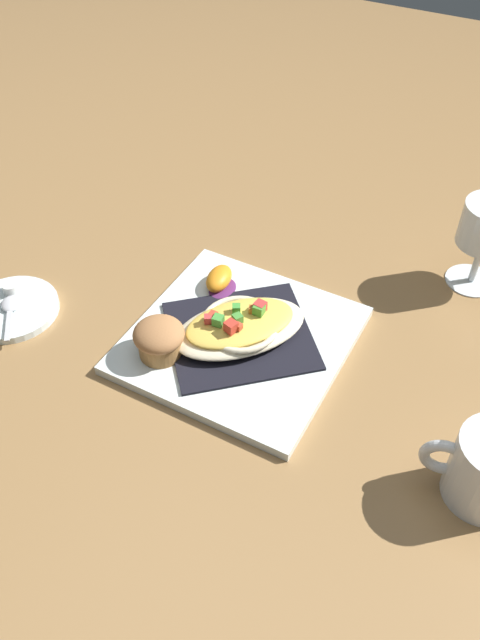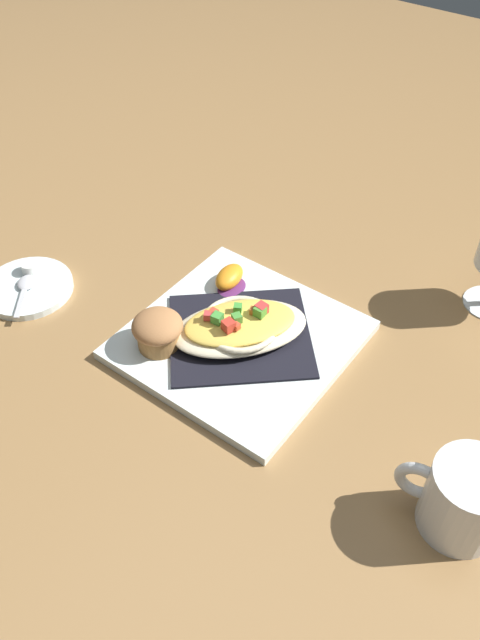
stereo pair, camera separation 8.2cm
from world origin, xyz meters
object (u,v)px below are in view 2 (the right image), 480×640
Objects in this scene: creamer_cup_0 at (30,268)px; gratin_dish at (240,326)px; orange_garnish at (230,279)px; coffee_mug at (463,502)px; creamer_saucer at (28,288)px; square_plate at (240,340)px; spoon at (26,285)px; muffin at (158,330)px.

gratin_dish is at bearing 12.49° from creamer_cup_0.
gratin_dish is 8.31× the size of creamer_cup_0.
orange_garnish is 0.43m from coffee_mug.
gratin_dish is 0.32m from creamer_saucer.
square_plate is 0.03m from gratin_dish.
square_plate is at bearing 167.30° from coffee_mug.
muffin is at bearing 6.24° from spoon.
muffin is 2.71× the size of creamer_cup_0.
orange_garnish is (-0.07, 0.07, -0.01)m from gratin_dish.
orange_garnish is 0.29m from creamer_cup_0.
gratin_dish reaches higher than creamer_saucer.
spoon is at bearing -173.76° from muffin.
creamer_saucer is at bearing 128.41° from spoon.
coffee_mug reaches higher than square_plate.
coffee_mug is 0.64m from spoon.
coffee_mug is 0.66m from creamer_cup_0.
gratin_dish is at bearing 167.31° from coffee_mug.
orange_garnish is at bearing 159.76° from coffee_mug.
coffee_mug is (0.33, -0.07, 0.01)m from gratin_dish.
spoon is (-0.63, -0.02, -0.02)m from coffee_mug.
orange_garnish is at bearing 134.17° from square_plate.
spoon is (-0.23, -0.03, -0.03)m from muffin.
gratin_dish reaches higher than square_plate.
orange_garnish is 0.29m from spoon.
square_plate is 1.35× the size of gratin_dish.
creamer_cup_0 is (-0.25, 0.00, -0.02)m from muffin.
orange_garnish reaches higher than square_plate.
muffin is 0.51× the size of creamer_saucer.
creamer_cup_0 is (-0.02, 0.02, 0.01)m from creamer_saucer.
coffee_mug is (0.33, -0.07, 0.03)m from square_plate.
coffee_mug is 1.44× the size of spoon.
gratin_dish is at bearing -45.87° from orange_garnish.
coffee_mug is (0.40, -0.15, 0.02)m from orange_garnish.
spoon is at bearing -162.07° from gratin_dish.
creamer_saucer is (-0.64, -0.02, -0.03)m from coffee_mug.
gratin_dish is 1.74× the size of coffee_mug.
muffin is at bearing -135.67° from square_plate.
square_plate is at bearing 44.33° from muffin.
spoon is (-0.23, -0.17, -0.01)m from orange_garnish.
gratin_dish is 0.11m from muffin.
muffin is 0.82× the size of spoon.
creamer_cup_0 is at bearing -167.50° from square_plate.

